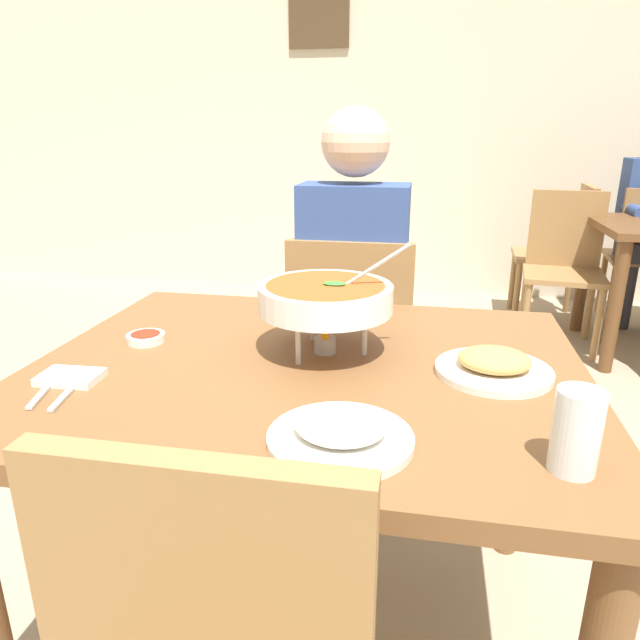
% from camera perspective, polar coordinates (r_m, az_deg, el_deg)
% --- Properties ---
extents(ground_plane, '(16.00, 16.00, 0.00)m').
position_cam_1_polar(ground_plane, '(1.69, -1.07, -28.54)').
color(ground_plane, gray).
extents(cafe_rear_partition, '(10.00, 0.10, 3.00)m').
position_cam_1_polar(cafe_rear_partition, '(4.58, 8.25, 21.59)').
color(cafe_rear_partition, beige).
rests_on(cafe_rear_partition, ground_plane).
extents(picture_frame_hung, '(0.44, 0.03, 0.56)m').
position_cam_1_polar(picture_frame_hung, '(4.66, -0.09, 28.89)').
color(picture_frame_hung, '#4C3823').
extents(dining_table_main, '(1.19, 0.96, 0.75)m').
position_cam_1_polar(dining_table_main, '(1.30, -1.25, -8.75)').
color(dining_table_main, brown).
rests_on(dining_table_main, ground_plane).
extents(chair_diner_main, '(0.44, 0.44, 0.90)m').
position_cam_1_polar(chair_diner_main, '(2.04, 3.21, -2.44)').
color(chair_diner_main, olive).
rests_on(chair_diner_main, ground_plane).
extents(diner_main, '(0.40, 0.45, 1.31)m').
position_cam_1_polar(diner_main, '(2.00, 3.45, 4.22)').
color(diner_main, '#2D2D38').
rests_on(diner_main, ground_plane).
extents(curry_bowl, '(0.33, 0.30, 0.26)m').
position_cam_1_polar(curry_bowl, '(1.27, 0.53, 2.18)').
color(curry_bowl, silver).
rests_on(curry_bowl, dining_table_main).
extents(rice_plate, '(0.24, 0.24, 0.06)m').
position_cam_1_polar(rice_plate, '(0.94, 2.04, -11.10)').
color(rice_plate, white).
rests_on(rice_plate, dining_table_main).
extents(appetizer_plate, '(0.24, 0.24, 0.06)m').
position_cam_1_polar(appetizer_plate, '(1.24, 16.97, -4.35)').
color(appetizer_plate, white).
rests_on(appetizer_plate, dining_table_main).
extents(sauce_dish, '(0.09, 0.09, 0.02)m').
position_cam_1_polar(sauce_dish, '(1.43, -17.00, -1.68)').
color(sauce_dish, white).
rests_on(sauce_dish, dining_table_main).
extents(napkin_folded, '(0.12, 0.09, 0.02)m').
position_cam_1_polar(napkin_folded, '(1.27, -23.66, -5.24)').
color(napkin_folded, white).
rests_on(napkin_folded, dining_table_main).
extents(fork_utensil, '(0.06, 0.17, 0.01)m').
position_cam_1_polar(fork_utensil, '(1.24, -25.66, -6.19)').
color(fork_utensil, silver).
rests_on(fork_utensil, dining_table_main).
extents(spoon_utensil, '(0.04, 0.17, 0.01)m').
position_cam_1_polar(spoon_utensil, '(1.22, -23.74, -6.47)').
color(spoon_utensil, silver).
rests_on(spoon_utensil, dining_table_main).
extents(drink_glass, '(0.07, 0.07, 0.13)m').
position_cam_1_polar(drink_glass, '(0.93, 24.17, -10.47)').
color(drink_glass, silver).
rests_on(drink_glass, dining_table_main).
extents(chair_bg_right, '(0.49, 0.49, 0.90)m').
position_cam_1_polar(chair_bg_right, '(3.68, 23.18, 5.58)').
color(chair_bg_right, olive).
rests_on(chair_bg_right, ground_plane).
extents(chair_bg_window, '(0.46, 0.46, 0.90)m').
position_cam_1_polar(chair_bg_window, '(4.13, 23.22, 6.83)').
color(chair_bg_window, olive).
rests_on(chair_bg_window, ground_plane).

